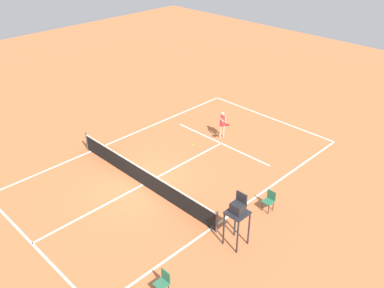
% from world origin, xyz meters
% --- Properties ---
extents(ground_plane, '(60.00, 60.00, 0.00)m').
position_xyz_m(ground_plane, '(0.00, 0.00, 0.00)').
color(ground_plane, '#C66B3D').
extents(court_lines, '(9.14, 21.08, 0.01)m').
position_xyz_m(court_lines, '(0.00, 0.00, 0.00)').
color(court_lines, white).
rests_on(court_lines, ground).
extents(tennis_net, '(9.74, 0.10, 1.07)m').
position_xyz_m(tennis_net, '(0.00, 0.00, 0.50)').
color(tennis_net, '#4C4C51').
rests_on(tennis_net, ground).
extents(player_serving, '(1.15, 0.94, 1.64)m').
position_xyz_m(player_serving, '(0.42, -6.32, 0.97)').
color(player_serving, '#D8A884').
rests_on(player_serving, ground).
extents(tennis_ball, '(0.07, 0.07, 0.07)m').
position_xyz_m(tennis_ball, '(1.04, -4.49, 0.03)').
color(tennis_ball, '#CCE033').
rests_on(tennis_ball, ground).
extents(umpire_chair, '(0.80, 0.80, 2.41)m').
position_xyz_m(umpire_chair, '(-5.83, -0.03, 1.61)').
color(umpire_chair, '#232328').
rests_on(umpire_chair, ground).
extents(courtside_chair_near, '(0.44, 0.46, 0.95)m').
position_xyz_m(courtside_chair_near, '(-5.60, 3.67, 0.53)').
color(courtside_chair_near, '#262626').
rests_on(courtside_chair_near, ground).
extents(courtside_chair_mid, '(0.44, 0.46, 0.95)m').
position_xyz_m(courtside_chair_mid, '(-5.48, -2.73, 0.53)').
color(courtside_chair_mid, '#262626').
rests_on(courtside_chair_mid, ground).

